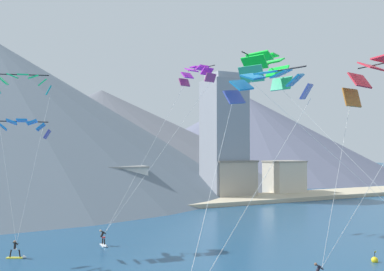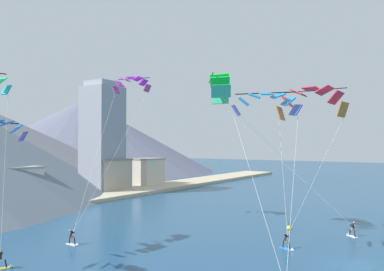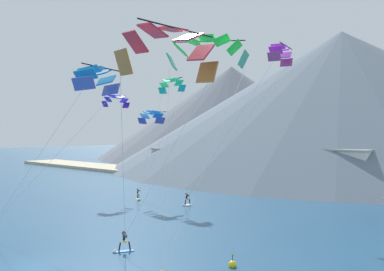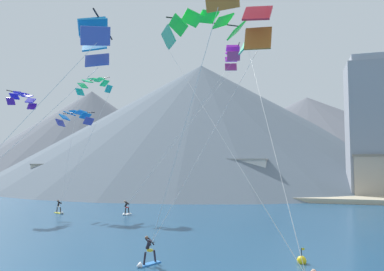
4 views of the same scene
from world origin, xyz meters
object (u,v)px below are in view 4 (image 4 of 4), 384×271
Objects in this scene: kitesurfer_mid_center at (147,257)px; parafoil_kite_distant_high_outer at (23,98)px; parafoil_kite_near_lead at (231,56)px; parafoil_kite_distant_low_drift at (75,116)px; parafoil_kite_far_left at (93,85)px; parafoil_kite_near_trail at (208,28)px; kitesurfer_near_lead at (126,211)px; race_marker_buoy at (302,261)px; kitesurfer_far_left at (60,210)px; parafoil_kite_far_right at (93,38)px.

parafoil_kite_distant_high_outer is (-25.58, 19.05, 13.67)m from kitesurfer_mid_center.
parafoil_kite_near_lead is 20.34m from parafoil_kite_distant_low_drift.
kitesurfer_mid_center is 0.11× the size of parafoil_kite_far_left.
parafoil_kite_near_lead reaches higher than parafoil_kite_near_trail.
kitesurfer_mid_center is at bearing -93.00° from parafoil_kite_near_lead.
parafoil_kite_near_lead is at bearing 15.02° from kitesurfer_near_lead.
parafoil_kite_near_lead is at bearing -4.05° from parafoil_kite_far_left.
parafoil_kite_near_trail is 3.40× the size of parafoil_kite_distant_high_outer.
parafoil_kite_distant_high_outer is 4.79× the size of race_marker_buoy.
parafoil_kite_near_lead is 18.95m from parafoil_kite_far_left.
parafoil_kite_distant_low_drift is (7.60, 0.31, -2.59)m from parafoil_kite_distant_high_outer.
kitesurfer_far_left is 30.54m from race_marker_buoy.
kitesurfer_mid_center is at bearing -47.13° from parafoil_kite_distant_low_drift.
parafoil_kite_near_lead is 27.01m from race_marker_buoy.
parafoil_kite_distant_low_drift is (-19.60, 11.00, -5.21)m from parafoil_kite_near_trail.
parafoil_kite_distant_low_drift is 5.07× the size of race_marker_buoy.
kitesurfer_mid_center is 34.70m from parafoil_kite_distant_high_outer.
kitesurfer_mid_center is 0.10× the size of parafoil_kite_near_lead.
parafoil_kite_near_trail is 10.12m from parafoil_kite_far_right.
parafoil_kite_near_lead is (1.13, 21.60, 17.69)m from kitesurfer_mid_center.
parafoil_kite_near_trail is 18.83m from race_marker_buoy.
parafoil_kite_near_lead reaches higher than kitesurfer_near_lead.
kitesurfer_mid_center is 0.34× the size of parafoil_kite_distant_low_drift.
parafoil_kite_near_lead is 17.45× the size of race_marker_buoy.
race_marker_buoy is at bearing -39.20° from kitesurfer_near_lead.
parafoil_kite_near_trail is at bearing 141.97° from race_marker_buoy.
kitesurfer_mid_center is 1.01× the size of kitesurfer_far_left.
parafoil_kite_far_right is at bearing -70.29° from kitesurfer_near_lead.
parafoil_kite_far_left reaches higher than parafoil_kite_far_right.
parafoil_kite_near_trail is at bearing 54.35° from parafoil_kite_far_right.
kitesurfer_near_lead is 22.69m from parafoil_kite_near_trail.
parafoil_kite_far_left is 3.06× the size of parafoil_kite_distant_low_drift.
parafoil_kite_distant_high_outer is 8.03m from parafoil_kite_distant_low_drift.
kitesurfer_mid_center is at bearing -161.29° from race_marker_buoy.
parafoil_kite_near_trail is 3.21× the size of parafoil_kite_distant_low_drift.
race_marker_buoy is (7.46, -18.69, -18.01)m from parafoil_kite_near_lead.
parafoil_kite_near_trail reaches higher than parafoil_kite_distant_high_outer.
parafoil_kite_distant_high_outer is at bearing 158.54° from parafoil_kite_near_trail.
parafoil_kite_near_trail is at bearing -37.08° from parafoil_kite_far_left.
race_marker_buoy is (34.17, -16.14, -13.99)m from parafoil_kite_distant_high_outer.
race_marker_buoy is at bearing -68.24° from parafoil_kite_near_lead.
parafoil_kite_far_left reaches higher than race_marker_buoy.
parafoil_kite_near_lead is 3.64× the size of parafoil_kite_distant_high_outer.
kitesurfer_far_left is 0.10× the size of parafoil_kite_near_lead.
parafoil_kite_near_lead reaches higher than kitesurfer_far_left.
kitesurfer_far_left is 0.11× the size of parafoil_kite_far_left.
parafoil_kite_near_trail is 1.05× the size of parafoil_kite_far_left.
parafoil_kite_distant_high_outer is (-21.53, 18.59, 0.22)m from parafoil_kite_far_right.
parafoil_kite_far_left is 15.55× the size of race_marker_buoy.
kitesurfer_near_lead is 7.93m from kitesurfer_far_left.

